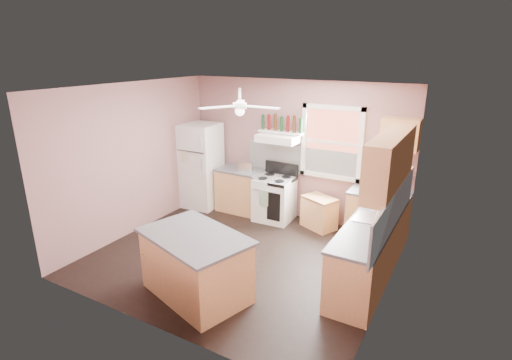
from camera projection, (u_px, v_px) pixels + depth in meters
The scene contains 32 objects.
floor at pixel (242, 257), 6.51m from camera, with size 4.50×4.50×0.00m, color black.
ceiling at pixel (240, 88), 5.67m from camera, with size 4.50×4.50×0.00m, color white.
wall_back at pixel (295, 150), 7.77m from camera, with size 4.50×0.05×2.70m, color #8C6160.
wall_right at pixel (394, 205), 5.03m from camera, with size 0.05×4.00×2.70m, color #8C6160.
wall_left at pixel (133, 159), 7.16m from camera, with size 0.05×4.00×2.70m, color #8C6160.
backsplash_back at pixel (316, 163), 7.58m from camera, with size 2.90×0.03×0.55m, color white.
backsplash_right at pixel (394, 210), 5.35m from camera, with size 0.03×2.60×0.55m, color white.
window_view at pixel (332, 142), 7.31m from camera, with size 1.00×0.02×1.20m, color brown.
window_frame at pixel (331, 143), 7.28m from camera, with size 1.16×0.07×1.36m, color white.
refrigerator at pixel (201, 165), 8.43m from camera, with size 0.75×0.73×1.78m, color white.
base_cabinet_left at pixel (241, 191), 8.28m from camera, with size 0.90×0.60×0.86m, color tan.
counter_left at pixel (240, 170), 8.14m from camera, with size 0.92×0.62×0.04m, color #505053.
toaster at pixel (246, 166), 8.00m from camera, with size 0.28×0.16×0.18m, color silver.
stove at pixel (274, 199), 7.83m from camera, with size 0.70×0.64×0.86m, color white.
range_hood at pixel (278, 138), 7.57m from camera, with size 0.78×0.50×0.14m, color white.
bottle_shelf at pixel (281, 132), 7.63m from camera, with size 0.90×0.26×0.03m, color white.
cart at pixel (319, 213), 7.49m from camera, with size 0.61×0.41×0.61m, color tan.
base_cabinet_corner at pixel (377, 217), 6.97m from camera, with size 1.00×0.60×0.86m, color tan.
base_cabinet_right at pixel (368, 254), 5.72m from camera, with size 0.60×2.20×0.86m, color tan.
counter_corner at pixel (380, 193), 6.83m from camera, with size 1.02×0.62×0.04m, color #505053.
counter_right at pixel (370, 225), 5.58m from camera, with size 0.62×2.22×0.04m, color #505053.
sink at pixel (374, 219), 5.74m from camera, with size 0.55×0.45×0.03m, color silver.
faucet at pixel (386, 217), 5.64m from camera, with size 0.03×0.03×0.14m, color silver.
upper_cabinet_right at pixel (390, 161), 5.40m from camera, with size 0.33×1.80×0.76m, color tan.
upper_cabinet_corner at pixel (400, 134), 6.53m from camera, with size 0.60×0.33×0.52m, color tan.
paper_towel at pixel (404, 173), 6.70m from camera, with size 0.12×0.12×0.26m, color white.
island at pixel (196, 266), 5.39m from camera, with size 1.40×0.89×0.86m, color tan.
island_top at pixel (194, 236), 5.25m from camera, with size 1.49×0.97×0.04m, color #505053.
ceiling_fan_hub at pixel (240, 106), 5.75m from camera, with size 0.20×0.20×0.08m, color white.
soap_bottle at pixel (379, 214), 5.61m from camera, with size 0.09×0.09×0.23m, color silver.
red_caddy at pixel (382, 208), 6.01m from camera, with size 0.18×0.12×0.10m, color #AD0E15.
wine_bottles at pixel (282, 124), 7.58m from camera, with size 0.86×0.06×0.31m.
Camera 1 is at (3.06, -4.93, 3.22)m, focal length 28.00 mm.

